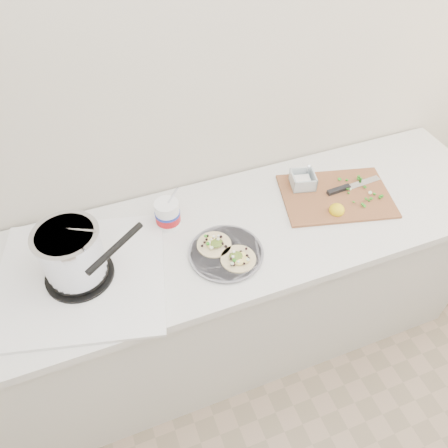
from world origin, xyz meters
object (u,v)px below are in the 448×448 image
object	(u,v)px
taco_plate	(226,252)
tub	(168,213)
stove	(75,262)
cutboard	(334,192)

from	to	relation	value
taco_plate	tub	bearing A→B (deg)	124.50
taco_plate	tub	distance (m)	0.28
stove	tub	xyz separation A→B (m)	(0.38, 0.15, -0.03)
taco_plate	stove	bearing A→B (deg)	171.03
stove	taco_plate	world-z (taller)	stove
tub	cutboard	size ratio (longest dim) A/B	0.43
stove	taco_plate	xyz separation A→B (m)	(0.54, -0.08, -0.08)
taco_plate	cutboard	world-z (taller)	cutboard
tub	cutboard	xyz separation A→B (m)	(0.72, -0.09, -0.05)
stove	cutboard	xyz separation A→B (m)	(1.09, 0.06, -0.08)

